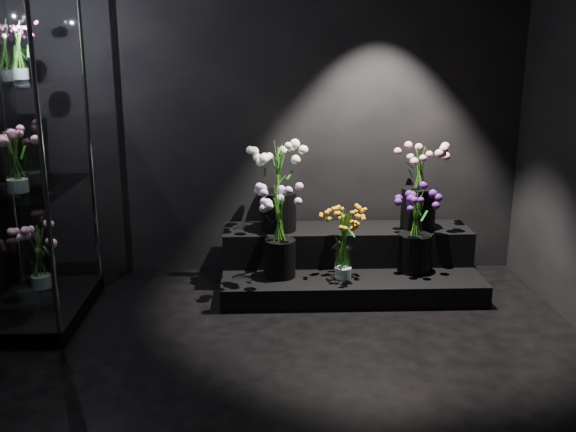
{
  "coord_description": "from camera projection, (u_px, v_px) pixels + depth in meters",
  "views": [
    {
      "loc": [
        -0.08,
        -3.13,
        1.84
      ],
      "look_at": [
        0.09,
        1.2,
        0.68
      ],
      "focal_mm": 40.0,
      "sensor_mm": 36.0,
      "label": 1
    }
  ],
  "objects": [
    {
      "name": "bouquet_cream_roses",
      "position": [
        278.0,
        181.0,
        4.92
      ],
      "size": [
        0.52,
        0.52,
        0.69
      ],
      "rotation": [
        0.0,
        0.0,
        -0.43
      ],
      "color": "black",
      "rests_on": "display_riser"
    },
    {
      "name": "display_riser",
      "position": [
        348.0,
        263.0,
        5.03
      ],
      "size": [
        1.94,
        0.86,
        0.43
      ],
      "color": "black",
      "rests_on": "floor"
    },
    {
      "name": "floor",
      "position": [
        280.0,
        393.0,
        3.5
      ],
      "size": [
        4.0,
        4.0,
        0.0
      ],
      "primitive_type": "plane",
      "color": "black",
      "rests_on": "ground"
    },
    {
      "name": "wall_back",
      "position": [
        273.0,
        102.0,
        5.06
      ],
      "size": [
        4.0,
        0.0,
        4.0
      ],
      "primitive_type": "plane",
      "rotation": [
        1.57,
        0.0,
        0.0
      ],
      "color": "black",
      "rests_on": "floor"
    },
    {
      "name": "bouquet_orange_bells",
      "position": [
        344.0,
        241.0,
        4.68
      ],
      "size": [
        0.3,
        0.3,
        0.55
      ],
      "rotation": [
        0.0,
        0.0,
        0.13
      ],
      "color": "white",
      "rests_on": "display_riser"
    },
    {
      "name": "bouquet_case_base_pink",
      "position": [
        39.0,
        255.0,
        4.65
      ],
      "size": [
        0.37,
        0.37,
        0.48
      ],
      "rotation": [
        0.0,
        0.0,
        0.29
      ],
      "color": "white",
      "rests_on": "display_case"
    },
    {
      "name": "wall_front",
      "position": [
        306.0,
        286.0,
        1.2
      ],
      "size": [
        4.0,
        0.0,
        4.0
      ],
      "primitive_type": "plane",
      "rotation": [
        -1.57,
        0.0,
        0.0
      ],
      "color": "black",
      "rests_on": "floor"
    },
    {
      "name": "bouquet_case_magenta",
      "position": [
        18.0,
        49.0,
        4.2
      ],
      "size": [
        0.27,
        0.27,
        0.37
      ],
      "rotation": [
        0.0,
        0.0,
        -0.23
      ],
      "color": "white",
      "rests_on": "display_case"
    },
    {
      "name": "bouquet_purple",
      "position": [
        416.0,
        228.0,
        4.81
      ],
      "size": [
        0.33,
        0.33,
        0.63
      ],
      "rotation": [
        0.0,
        0.0,
        0.03
      ],
      "color": "black",
      "rests_on": "display_riser"
    },
    {
      "name": "display_case",
      "position": [
        22.0,
        148.0,
        4.2
      ],
      "size": [
        0.64,
        1.07,
        2.36
      ],
      "color": "black",
      "rests_on": "floor"
    },
    {
      "name": "bouquet_case_pink",
      "position": [
        15.0,
        158.0,
        4.07
      ],
      "size": [
        0.31,
        0.31,
        0.42
      ],
      "rotation": [
        0.0,
        0.0,
        -0.14
      ],
      "color": "white",
      "rests_on": "display_case"
    },
    {
      "name": "bouquet_lilac",
      "position": [
        280.0,
        223.0,
        4.68
      ],
      "size": [
        0.44,
        0.44,
        0.7
      ],
      "rotation": [
        0.0,
        0.0,
        -0.14
      ],
      "color": "black",
      "rests_on": "display_riser"
    },
    {
      "name": "bouquet_pink_roses",
      "position": [
        420.0,
        181.0,
        4.97
      ],
      "size": [
        0.4,
        0.4,
        0.66
      ],
      "rotation": [
        0.0,
        0.0,
        -0.05
      ],
      "color": "black",
      "rests_on": "display_riser"
    }
  ]
}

